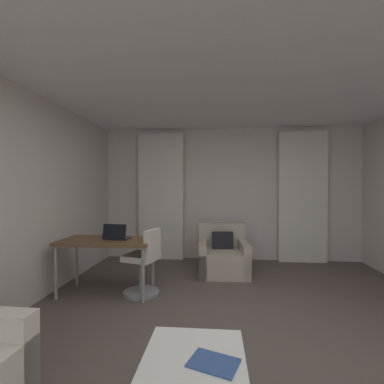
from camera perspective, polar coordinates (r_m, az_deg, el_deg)
name	(u,v)px	position (r m, az deg, el deg)	size (l,w,h in m)	color
ground_plane	(245,342)	(2.99, 10.74, -27.81)	(12.00, 12.00, 0.00)	#564C47
wall_window	(230,194)	(5.64, 7.74, -0.40)	(5.12, 0.06, 2.60)	silver
ceiling	(246,56)	(2.88, 10.93, 25.46)	(5.12, 6.12, 0.06)	white
curtain_left_panel	(161,196)	(5.62, -6.35, -0.92)	(0.90, 0.06, 2.50)	silver
curtain_right_panel	(303,197)	(5.75, 21.63, -0.94)	(0.90, 0.06, 2.50)	silver
armchair	(223,257)	(4.85, 6.30, -13.01)	(0.84, 0.89, 0.80)	#B2A899
desk	(107,244)	(4.03, -16.93, -10.13)	(1.24, 0.64, 0.73)	brown
desk_chair	(144,265)	(3.92, -9.76, -14.50)	(0.49, 0.49, 0.88)	gray
laptop	(117,236)	(3.97, -15.08, -8.67)	(0.34, 0.27, 0.22)	#2D2D33
magazine_open	(213,363)	(1.92, 4.39, -31.37)	(0.33, 0.28, 0.01)	#335193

